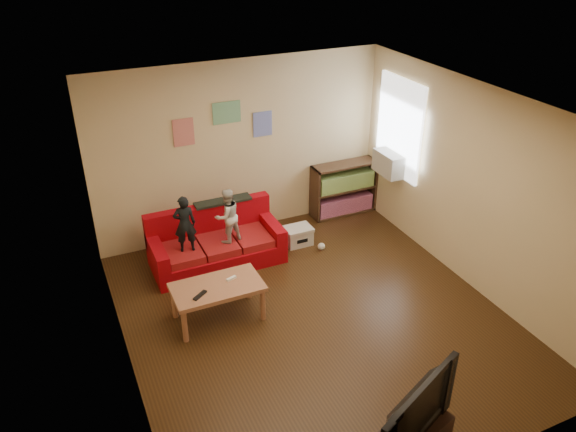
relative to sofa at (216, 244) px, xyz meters
name	(u,v)px	position (x,y,z in m)	size (l,w,h in m)	color
room_shell	(317,223)	(0.71, -1.75, 1.08)	(4.52, 5.02, 2.72)	#3B240F
sofa	(216,244)	(0.00, 0.00, 0.00)	(1.86, 0.85, 0.82)	#A0050F
child_a	(185,224)	(-0.45, -0.16, 0.53)	(0.30, 0.20, 0.82)	black
child_b	(227,216)	(0.15, -0.16, 0.51)	(0.39, 0.30, 0.80)	silver
coffee_table	(217,290)	(-0.38, -1.27, 0.15)	(1.10, 0.60, 0.49)	#B06E4C
remote	(200,295)	(-0.63, -1.39, 0.23)	(0.21, 0.05, 0.02)	black
game_controller	(231,278)	(-0.18, -1.22, 0.23)	(0.13, 0.04, 0.03)	white
bookshelf	(344,191)	(2.41, 0.55, 0.12)	(1.11, 0.33, 0.89)	#3E2819
window	(399,128)	(2.93, -0.10, 1.37)	(0.04, 1.08, 1.48)	white
ac_unit	(389,163)	(2.81, -0.10, 0.81)	(0.28, 0.55, 0.35)	#B7B2A3
artwork_left	(184,132)	(-0.14, 0.73, 1.48)	(0.30, 0.01, 0.40)	#D87266
artwork_center	(227,113)	(0.51, 0.73, 1.68)	(0.42, 0.01, 0.32)	#72B27F
artwork_right	(263,124)	(1.06, 0.73, 1.43)	(0.30, 0.01, 0.38)	#727FCC
file_box	(298,236)	(1.28, -0.07, -0.13)	(0.41, 0.31, 0.28)	beige
television	(407,409)	(0.44, -4.00, 0.46)	(1.15, 0.15, 0.66)	black
tissue	(321,246)	(1.53, -0.37, -0.22)	(0.11, 0.11, 0.11)	silver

